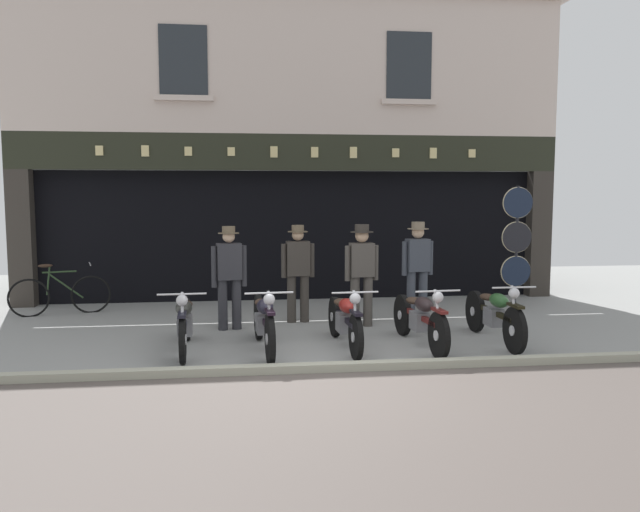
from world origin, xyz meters
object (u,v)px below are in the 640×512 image
at_px(shopkeeper_center, 298,269).
at_px(tyre_sign_pole, 517,238).
at_px(leaning_bicycle, 60,294).
at_px(motorcycle_center_right, 420,317).
at_px(motorcycle_right, 494,314).
at_px(assistant_far_right, 417,266).
at_px(motorcycle_left, 185,322).
at_px(motorcycle_center_left, 264,320).
at_px(salesman_left, 229,273).
at_px(salesman_right, 362,270).
at_px(motorcycle_center, 345,319).
at_px(advert_board_near, 221,212).

distance_m(shopkeeper_center, tyre_sign_pole, 4.14).
bearing_deg(shopkeeper_center, leaning_bicycle, -19.62).
xyz_separation_m(shopkeeper_center, leaning_bicycle, (-4.15, 1.16, -0.53)).
xyz_separation_m(motorcycle_center_right, shopkeeper_center, (-1.56, 1.90, 0.48)).
distance_m(motorcycle_right, assistant_far_right, 1.90).
height_order(motorcycle_left, motorcycle_center_left, motorcycle_center_left).
height_order(motorcycle_center_left, salesman_left, salesman_left).
xyz_separation_m(shopkeeper_center, salesman_right, (0.99, -0.47, 0.03)).
bearing_deg(motorcycle_center, motorcycle_left, -4.96).
bearing_deg(advert_board_near, shopkeeper_center, -60.44).
relative_size(shopkeeper_center, assistant_far_right, 0.97).
bearing_deg(tyre_sign_pole, advert_board_near, 161.91).
relative_size(motorcycle_center_right, salesman_right, 1.23).
height_order(motorcycle_center, salesman_left, salesman_left).
bearing_deg(motorcycle_right, tyre_sign_pole, -121.15).
height_order(motorcycle_left, shopkeeper_center, shopkeeper_center).
xyz_separation_m(salesman_left, tyre_sign_pole, (5.21, 1.02, 0.42)).
height_order(salesman_left, advert_board_near, advert_board_near).
bearing_deg(salesman_left, tyre_sign_pole, -178.82).
relative_size(motorcycle_center_right, salesman_left, 1.24).
bearing_deg(salesman_left, motorcycle_left, 56.17).
bearing_deg(motorcycle_right, shopkeeper_center, -34.39).
height_order(motorcycle_center_right, leaning_bicycle, leaning_bicycle).
xyz_separation_m(motorcycle_right, salesman_left, (-3.84, 1.34, 0.48)).
distance_m(motorcycle_center, tyre_sign_pole, 4.42).
bearing_deg(salesman_left, salesman_right, 169.37).
distance_m(motorcycle_center_left, motorcycle_center_right, 2.20).
bearing_deg(shopkeeper_center, motorcycle_center_right, 125.54).
height_order(salesman_right, assistant_far_right, assistant_far_right).
height_order(salesman_right, leaning_bicycle, salesman_right).
bearing_deg(salesman_right, advert_board_near, -56.05).
bearing_deg(salesman_right, motorcycle_center, 64.50).
relative_size(assistant_far_right, advert_board_near, 1.90).
distance_m(motorcycle_center_right, salesman_left, 3.10).
height_order(motorcycle_center_right, tyre_sign_pole, tyre_sign_pole).
distance_m(shopkeeper_center, assistant_far_right, 2.03).
height_order(motorcycle_center_left, salesman_right, salesman_right).
relative_size(motorcycle_center_right, shopkeeper_center, 1.25).
distance_m(motorcycle_center_left, leaning_bicycle, 4.66).
height_order(shopkeeper_center, advert_board_near, advert_board_near).
bearing_deg(motorcycle_left, shopkeeper_center, -136.42).
bearing_deg(salesman_left, motorcycle_center, 129.53).
distance_m(motorcycle_left, salesman_right, 3.05).
distance_m(motorcycle_center, motorcycle_right, 2.21).
relative_size(advert_board_near, leaning_bicycle, 0.53).
bearing_deg(assistant_far_right, salesman_left, -1.29).
distance_m(salesman_left, shopkeeper_center, 1.21).
bearing_deg(salesman_right, motorcycle_left, 20.00).
height_order(motorcycle_right, salesman_right, salesman_right).
bearing_deg(tyre_sign_pole, salesman_right, -161.26).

